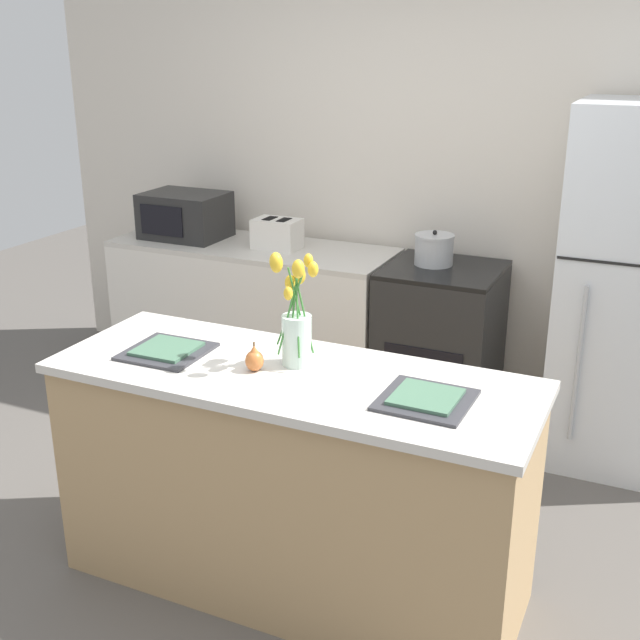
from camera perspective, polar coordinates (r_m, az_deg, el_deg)
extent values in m
plane|color=#59544F|center=(3.37, -1.86, -18.04)|extent=(10.00, 10.00, 0.00)
cube|color=silver|center=(4.60, 9.30, 10.50)|extent=(5.20, 0.08, 2.70)
cube|color=tan|center=(3.13, -1.95, -11.69)|extent=(1.76, 0.62, 0.87)
cube|color=beige|center=(2.92, -2.06, -4.05)|extent=(1.80, 0.66, 0.03)
cube|color=silver|center=(4.86, -4.71, 0.04)|extent=(1.68, 0.60, 0.87)
cube|color=beige|center=(4.73, -4.86, 5.17)|extent=(1.68, 0.60, 0.03)
cube|color=black|center=(4.44, 8.48, -2.03)|extent=(0.60, 0.60, 0.88)
cube|color=black|center=(4.30, 8.78, 3.55)|extent=(0.60, 0.60, 0.02)
cube|color=black|center=(4.18, 7.26, -3.85)|extent=(0.42, 0.01, 0.29)
cube|color=silver|center=(4.15, 21.45, 1.89)|extent=(0.68, 0.64, 1.78)
cube|color=black|center=(3.78, 21.48, 3.62)|extent=(0.67, 0.01, 0.01)
cylinder|color=#B2B5B7|center=(3.93, 17.86, -3.04)|extent=(0.02, 0.02, 0.77)
cylinder|color=silver|center=(2.94, -1.66, -1.45)|extent=(0.11, 0.11, 0.19)
cylinder|color=#3D8438|center=(2.90, -1.13, 0.45)|extent=(0.07, 0.02, 0.30)
ellipsoid|color=yellow|center=(2.84, -0.50, 3.62)|extent=(0.04, 0.04, 0.06)
cylinder|color=#3D8438|center=(2.90, -1.53, 0.76)|extent=(0.06, 0.07, 0.33)
ellipsoid|color=yellow|center=(2.87, -0.83, 4.25)|extent=(0.03, 0.03, 0.05)
cylinder|color=#3D8438|center=(2.93, -1.58, 0.23)|extent=(0.02, 0.06, 0.26)
ellipsoid|color=yellow|center=(2.91, -1.48, 3.21)|extent=(0.05, 0.05, 0.07)
cylinder|color=#3D8438|center=(2.94, -1.95, 0.00)|extent=(0.03, 0.02, 0.24)
ellipsoid|color=yellow|center=(2.91, -2.13, 2.65)|extent=(0.04, 0.04, 0.06)
cylinder|color=#3D8438|center=(2.92, -2.16, 0.74)|extent=(0.13, 0.03, 0.30)
ellipsoid|color=yellow|center=(2.90, -3.17, 4.17)|extent=(0.05, 0.05, 0.07)
cylinder|color=#3D8438|center=(2.89, -2.20, 0.67)|extent=(0.06, 0.08, 0.32)
ellipsoid|color=yellow|center=(2.81, -3.12, 4.05)|extent=(0.05, 0.05, 0.07)
cylinder|color=#3D8438|center=(2.90, -2.00, -0.41)|extent=(0.01, 0.05, 0.22)
ellipsoid|color=yellow|center=(2.84, -2.28, 1.89)|extent=(0.03, 0.03, 0.05)
cylinder|color=#3D8438|center=(2.88, -1.64, 0.54)|extent=(0.06, 0.10, 0.31)
ellipsoid|color=yellow|center=(2.77, -1.56, 3.65)|extent=(0.05, 0.05, 0.07)
ellipsoid|color=#C66B33|center=(2.92, -4.69, -2.90)|extent=(0.07, 0.07, 0.08)
cone|color=#C66B33|center=(2.90, -4.71, -2.09)|extent=(0.04, 0.04, 0.03)
cylinder|color=brown|center=(2.89, -4.72, -1.72)|extent=(0.01, 0.01, 0.02)
cube|color=#333338|center=(3.13, -10.83, -2.21)|extent=(0.30, 0.30, 0.01)
cube|color=#477056|center=(3.13, -10.85, -2.01)|extent=(0.22, 0.22, 0.01)
cube|color=#333338|center=(2.70, 7.53, -5.66)|extent=(0.30, 0.30, 0.01)
cube|color=#477056|center=(2.70, 7.54, -5.43)|extent=(0.22, 0.22, 0.01)
cube|color=silver|center=(4.62, -3.07, 6.14)|extent=(0.26, 0.18, 0.17)
cube|color=black|center=(4.62, -3.59, 7.21)|extent=(0.05, 0.11, 0.01)
cube|color=black|center=(4.58, -2.58, 7.12)|extent=(0.05, 0.11, 0.01)
cube|color=black|center=(4.68, -4.60, 6.60)|extent=(0.02, 0.02, 0.02)
cylinder|color=#B2B5B7|center=(4.33, 8.11, 4.89)|extent=(0.20, 0.20, 0.15)
cylinder|color=#B2B5B7|center=(4.31, 8.16, 5.94)|extent=(0.21, 0.21, 0.01)
sphere|color=black|center=(4.30, 8.17, 6.19)|extent=(0.02, 0.02, 0.02)
cube|color=black|center=(4.93, -9.56, 7.36)|extent=(0.48, 0.36, 0.27)
cube|color=black|center=(4.81, -11.21, 6.94)|extent=(0.29, 0.01, 0.18)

